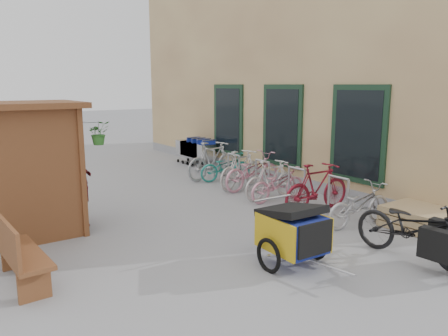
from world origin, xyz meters
TOP-DOWN VIEW (x-y plane):
  - ground at (0.00, 0.00)m, footprint 80.00×80.00m
  - building at (6.49, 4.50)m, footprint 6.07×13.00m
  - kiosk at (-3.28, 2.47)m, footprint 2.49×1.65m
  - bike_rack at (2.30, 2.40)m, footprint 0.05×5.35m
  - pallet_stack at (3.00, -1.40)m, footprint 1.00×1.20m
  - bench at (-3.68, 0.43)m, footprint 0.52×1.53m
  - shopping_carts at (3.00, 6.77)m, footprint 0.54×1.80m
  - child_trailer at (-0.15, -1.22)m, footprint 1.00×1.68m
  - cargo_bike at (1.51, -2.21)m, footprint 0.82×2.01m
  - person_kiosk at (-2.14, 2.57)m, footprint 0.50×0.69m
  - bike_0 at (2.22, -0.59)m, footprint 1.63×0.67m
  - bike_1 at (2.27, 0.55)m, footprint 1.79×0.60m
  - bike_2 at (2.16, 1.68)m, footprint 1.57×0.58m
  - bike_3 at (2.15, 1.91)m, footprint 1.58×0.46m
  - bike_4 at (2.42, 2.94)m, footprint 1.90×0.81m
  - bike_5 at (2.24, 3.21)m, footprint 1.76×0.91m
  - bike_6 at (2.44, 4.18)m, footprint 1.62×0.79m
  - bike_7 at (2.24, 4.57)m, footprint 1.89×0.78m

SIDE VIEW (x-z plane):
  - ground at x=0.00m, z-range 0.00..0.00m
  - pallet_stack at x=3.00m, z-range 0.01..0.41m
  - bike_6 at x=2.44m, z-range 0.00..0.81m
  - bike_2 at x=2.16m, z-range 0.00..0.82m
  - bike_0 at x=2.22m, z-range 0.00..0.84m
  - bike_3 at x=2.15m, z-range 0.00..0.95m
  - bike_4 at x=2.42m, z-range 0.00..0.97m
  - bench at x=-3.68m, z-range 0.01..0.96m
  - bike_5 at x=2.24m, z-range 0.00..1.02m
  - cargo_bike at x=1.51m, z-range 0.00..1.03m
  - bike_rack at x=2.30m, z-range 0.08..0.95m
  - bike_1 at x=2.27m, z-range 0.00..1.06m
  - child_trailer at x=-0.15m, z-range 0.05..1.04m
  - bike_7 at x=2.24m, z-range 0.00..1.10m
  - shopping_carts at x=3.00m, z-range 0.08..1.04m
  - person_kiosk at x=-2.14m, z-range 0.00..1.77m
  - kiosk at x=-3.28m, z-range 0.35..2.75m
  - building at x=6.49m, z-range -0.01..6.99m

